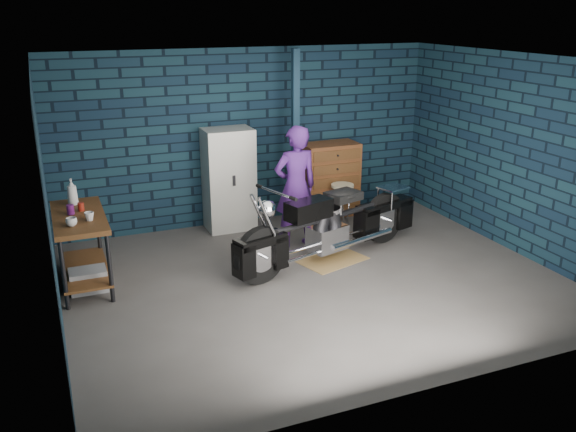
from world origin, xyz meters
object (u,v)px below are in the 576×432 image
(shop_stool, at_px, (342,204))
(tool_chest, at_px, (330,180))
(storage_bin, at_px, (88,280))
(workbench, at_px, (82,250))
(motorcycle, at_px, (331,219))
(locker, at_px, (229,180))
(person, at_px, (296,187))

(shop_stool, bearing_deg, tool_chest, 88.29)
(storage_bin, bearing_deg, workbench, 95.69)
(workbench, height_order, shop_stool, workbench)
(tool_chest, bearing_deg, shop_stool, -91.71)
(motorcycle, xyz_separation_m, shop_stool, (0.80, 1.24, -0.25))
(storage_bin, xyz_separation_m, tool_chest, (3.95, 1.47, 0.46))
(locker, bearing_deg, person, -57.77)
(motorcycle, relative_size, tool_chest, 2.19)
(motorcycle, height_order, storage_bin, motorcycle)
(tool_chest, distance_m, shop_stool, 0.54)
(tool_chest, height_order, shop_stool, tool_chest)
(locker, distance_m, shop_stool, 1.82)
(locker, relative_size, tool_chest, 1.30)
(person, height_order, storage_bin, person)
(workbench, height_order, tool_chest, tool_chest)
(motorcycle, distance_m, storage_bin, 3.18)
(workbench, bearing_deg, storage_bin, -84.31)
(motorcycle, height_order, shop_stool, motorcycle)
(person, height_order, shop_stool, person)
(storage_bin, relative_size, locker, 0.28)
(motorcycle, distance_m, tool_chest, 1.89)
(workbench, distance_m, storage_bin, 0.38)
(person, distance_m, storage_bin, 3.02)
(locker, xyz_separation_m, shop_stool, (1.69, -0.47, -0.46))
(workbench, height_order, locker, locker)
(person, bearing_deg, tool_chest, -136.48)
(storage_bin, height_order, locker, locker)
(person, relative_size, locker, 1.12)
(workbench, relative_size, storage_bin, 3.22)
(locker, relative_size, shop_stool, 2.41)
(tool_chest, bearing_deg, person, -135.21)
(motorcycle, distance_m, person, 0.76)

